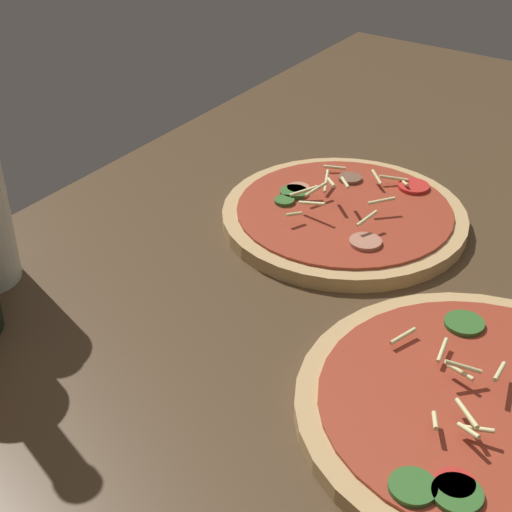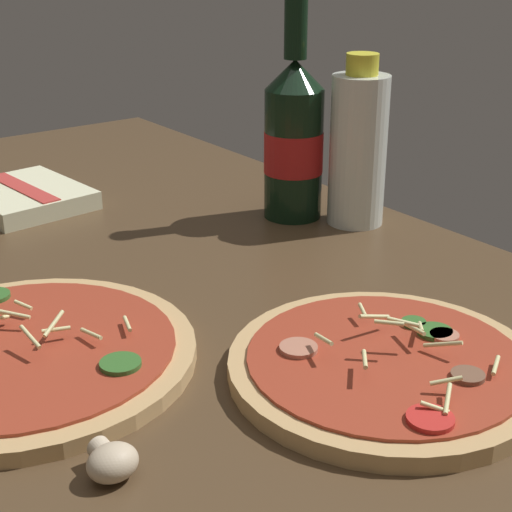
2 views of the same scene
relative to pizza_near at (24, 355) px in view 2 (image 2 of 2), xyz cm
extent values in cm
cube|color=#4C3823|center=(1.86, 9.13, -2.09)|extent=(160.00, 90.00, 2.50)
cylinder|color=tan|center=(0.06, 0.01, -0.14)|extent=(29.21, 29.21, 1.39)
cylinder|color=#9E3823|center=(0.06, 0.01, 0.70)|extent=(25.70, 25.70, 0.30)
cylinder|color=#336628|center=(7.92, 5.06, 1.05)|extent=(3.40, 3.40, 0.40)
cylinder|color=beige|center=(0.85, 2.72, 1.90)|extent=(1.00, 2.41, 0.45)
cylinder|color=beige|center=(-3.56, 0.53, 2.29)|extent=(2.67, 2.66, 0.85)
cylinder|color=beige|center=(2.86, 8.42, 1.52)|extent=(2.80, 1.23, 0.46)
cylinder|color=beige|center=(-5.20, 2.21, 2.00)|extent=(1.93, 1.20, 0.65)
cylinder|color=beige|center=(2.86, 4.99, 1.63)|extent=(2.84, 0.84, 0.57)
cylinder|color=beige|center=(0.83, 2.57, 2.51)|extent=(1.92, 2.72, 1.33)
cylinder|color=beige|center=(1.63, 0.08, 2.49)|extent=(3.20, 0.62, 1.05)
cylinder|color=tan|center=(19.85, 23.16, -0.07)|extent=(26.12, 26.12, 1.53)
cylinder|color=#9E3823|center=(19.85, 23.16, 0.84)|extent=(22.98, 22.98, 0.30)
cylinder|color=#336628|center=(19.63, 29.36, 1.19)|extent=(3.09, 3.09, 0.40)
cylinder|color=#B7755B|center=(14.78, 18.04, 1.19)|extent=(3.23, 3.23, 0.40)
cylinder|color=brown|center=(26.07, 25.86, 1.19)|extent=(2.68, 2.68, 0.40)
cylinder|color=#336628|center=(17.37, 29.17, 1.19)|extent=(2.17, 2.17, 0.40)
cylinder|color=#B7755B|center=(20.63, 29.44, 1.19)|extent=(2.52, 2.52, 0.40)
cylinder|color=red|center=(28.27, 19.03, 1.19)|extent=(3.48, 3.48, 0.40)
cylinder|color=beige|center=(19.83, 23.28, 4.04)|extent=(1.96, 1.96, 0.46)
cylinder|color=beige|center=(27.85, 21.31, 1.74)|extent=(2.23, 2.91, 0.90)
cylinder|color=beige|center=(27.82, 19.95, 1.54)|extent=(1.85, 1.69, 0.88)
cylinder|color=beige|center=(19.27, 27.90, 1.93)|extent=(2.47, 2.48, 1.12)
cylinder|color=beige|center=(14.10, 25.97, 2.11)|extent=(1.81, 1.20, 0.60)
cylinder|color=beige|center=(21.01, 19.51, 2.52)|extent=(2.47, 2.26, 0.59)
cylinder|color=beige|center=(22.51, 26.96, 2.03)|extent=(3.10, 1.67, 1.42)
cylinder|color=beige|center=(16.35, 25.16, 2.60)|extent=(0.64, 3.36, 1.26)
cylinder|color=beige|center=(26.78, 28.32, 1.58)|extent=(1.60, 2.45, 0.54)
cylinder|color=beige|center=(19.82, 24.92, 3.60)|extent=(2.18, 2.08, 0.80)
cylinder|color=beige|center=(26.43, 22.76, 2.05)|extent=(1.82, 2.14, 0.93)
cylinder|color=beige|center=(16.75, 19.01, 2.60)|extent=(2.90, 1.10, 0.93)
cylinder|color=beige|center=(19.58, 26.59, 2.40)|extent=(3.24, 1.16, 0.81)
cylinder|color=black|center=(-15.31, 42.03, 7.30)|extent=(7.36, 7.36, 16.26)
cone|color=black|center=(-15.31, 42.03, 17.26)|extent=(7.36, 7.36, 3.66)
cylinder|color=black|center=(-15.31, 42.03, 23.15)|extent=(2.80, 2.80, 8.12)
cylinder|color=red|center=(-15.31, 42.03, 7.62)|extent=(7.44, 7.44, 5.20)
cylinder|color=silver|center=(-8.73, 46.81, 8.37)|extent=(7.02, 7.02, 18.42)
cylinder|color=yellow|center=(-8.73, 46.81, 18.84)|extent=(3.86, 3.86, 2.51)
cylinder|color=beige|center=(16.79, -1.00, 0.43)|extent=(1.63, 1.63, 1.63)
ellipsoid|color=#C6B293|center=(18.24, -1.00, 0.43)|extent=(3.07, 3.62, 2.53)
cube|color=beige|center=(-40.11, 15.85, 0.36)|extent=(18.05, 15.35, 2.40)
cube|color=#B73833|center=(-40.11, 15.85, 1.64)|extent=(16.15, 3.98, 0.16)
camera|label=1|loc=(-45.73, -9.94, 41.87)|focal=55.00mm
camera|label=2|loc=(58.46, -19.13, 33.41)|focal=55.00mm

